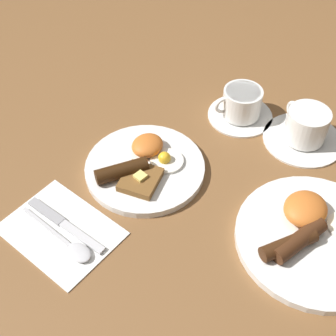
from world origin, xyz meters
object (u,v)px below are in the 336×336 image
(teacup_near, at_px, (241,106))
(spoon, at_px, (72,247))
(breakfast_plate_near, at_px, (144,166))
(knife, at_px, (61,222))
(teacup_far, at_px, (305,129))
(breakfast_plate_far, at_px, (312,234))

(teacup_near, distance_m, spoon, 0.47)
(breakfast_plate_near, distance_m, knife, 0.19)
(teacup_near, height_order, teacup_far, teacup_far)
(teacup_far, xyz_separation_m, knife, (0.47, -0.23, -0.02))
(breakfast_plate_near, xyz_separation_m, teacup_far, (-0.28, 0.20, 0.02))
(teacup_near, height_order, knife, teacup_near)
(breakfast_plate_near, height_order, knife, breakfast_plate_near)
(knife, bearing_deg, breakfast_plate_far, 33.48)
(teacup_far, relative_size, spoon, 0.97)
(knife, bearing_deg, teacup_near, 77.42)
(teacup_near, bearing_deg, breakfast_plate_far, 55.14)
(teacup_far, distance_m, knife, 0.52)
(breakfast_plate_near, relative_size, teacup_far, 1.42)
(breakfast_plate_near, height_order, teacup_far, teacup_far)
(breakfast_plate_far, relative_size, knife, 1.53)
(teacup_far, bearing_deg, teacup_near, -81.53)
(spoon, bearing_deg, teacup_near, 86.80)
(breakfast_plate_near, relative_size, teacup_near, 1.66)
(knife, relative_size, spoon, 1.05)
(breakfast_plate_near, bearing_deg, teacup_far, 144.34)
(breakfast_plate_far, height_order, knife, breakfast_plate_far)
(spoon, bearing_deg, breakfast_plate_far, 42.95)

